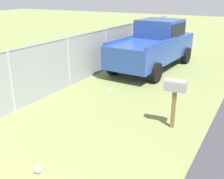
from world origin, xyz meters
TOP-DOWN VIEW (x-y plane):
  - mailbox at (5.47, -1.12)m, footprint 0.26×0.55m
  - pickup_truck at (10.66, 1.40)m, footprint 5.38×2.35m
  - fence_section at (8.05, 3.13)m, footprint 18.03×0.07m
  - litter_wrapper_near_hydrant at (7.15, 1.66)m, footprint 0.13×0.15m
  - litter_bag_midfield_b at (2.39, 0.51)m, footprint 0.14×0.14m

SIDE VIEW (x-z plane):
  - litter_wrapper_near_hydrant at x=7.15m, z-range 0.00..0.01m
  - litter_bag_midfield_b at x=2.39m, z-range 0.00..0.14m
  - fence_section at x=8.05m, z-range 0.07..1.85m
  - mailbox at x=5.47m, z-range 0.39..1.69m
  - pickup_truck at x=10.66m, z-range 0.06..2.15m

